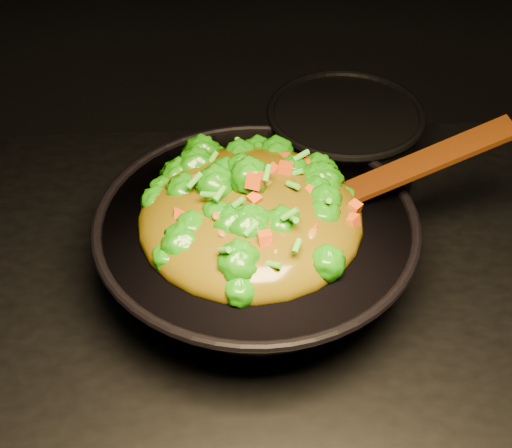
{
  "coord_description": "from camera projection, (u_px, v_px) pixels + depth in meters",
  "views": [
    {
      "loc": [
        -0.08,
        -0.49,
        1.55
      ],
      "look_at": [
        -0.05,
        0.13,
        0.99
      ],
      "focal_mm": 50.0,
      "sensor_mm": 36.0,
      "label": 1
    }
  ],
  "objects": [
    {
      "name": "wok",
      "position": [
        256.0,
        252.0,
        0.86
      ],
      "size": [
        0.39,
        0.39,
        0.1
      ],
      "primitive_type": null,
      "rotation": [
        0.0,
        0.0,
        0.08
      ],
      "color": "black",
      "rests_on": "stovetop"
    },
    {
      "name": "spatula",
      "position": [
        412.0,
        167.0,
        0.83
      ],
      "size": [
        0.23,
        0.06,
        0.1
      ],
      "primitive_type": "cube",
      "rotation": [
        0.0,
        -0.38,
        0.12
      ],
      "color": "#351807",
      "rests_on": "wok"
    },
    {
      "name": "back_pot",
      "position": [
        343.0,
        145.0,
        1.0
      ],
      "size": [
        0.22,
        0.22,
        0.12
      ],
      "primitive_type": "cylinder",
      "rotation": [
        0.0,
        0.0,
        -0.09
      ],
      "color": "black",
      "rests_on": "stovetop"
    },
    {
      "name": "stir_fry",
      "position": [
        250.0,
        192.0,
        0.79
      ],
      "size": [
        0.34,
        0.34,
        0.09
      ],
      "primitive_type": null,
      "rotation": [
        0.0,
        0.0,
        0.42
      ],
      "color": "#1E7C08",
      "rests_on": "wok"
    }
  ]
}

